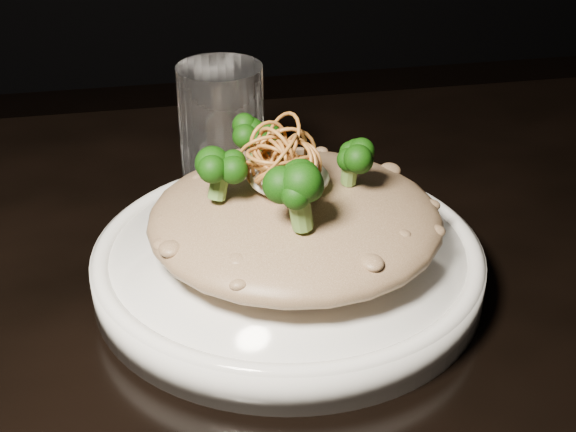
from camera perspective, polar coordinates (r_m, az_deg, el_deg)
name	(u,v)px	position (r m, az deg, el deg)	size (l,w,h in m)	color
table	(386,397)	(0.62, 6.96, -12.68)	(1.10, 0.80, 0.75)	black
plate	(288,265)	(0.58, 0.00, -3.49)	(0.28, 0.28, 0.03)	white
risotto	(295,219)	(0.56, 0.51, -0.18)	(0.21, 0.21, 0.05)	brown
broccoli	(280,156)	(0.54, -0.55, 4.26)	(0.14, 0.14, 0.05)	black
cheese	(289,178)	(0.55, 0.08, 2.74)	(0.06, 0.06, 0.02)	white
shallots	(281,150)	(0.53, -0.50, 4.74)	(0.05, 0.05, 0.03)	brown
drinking_glass	(222,138)	(0.66, -4.70, 5.58)	(0.07, 0.07, 0.12)	white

